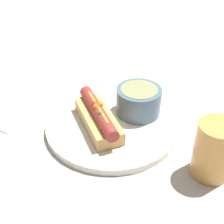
# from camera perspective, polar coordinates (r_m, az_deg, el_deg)

# --- Properties ---
(ground_plane) EXTENTS (4.00, 4.00, 0.00)m
(ground_plane) POSITION_cam_1_polar(r_m,az_deg,el_deg) (0.68, 0.00, -2.93)
(ground_plane) COLOR #BCB7AD
(dinner_plate) EXTENTS (0.28, 0.28, 0.01)m
(dinner_plate) POSITION_cam_1_polar(r_m,az_deg,el_deg) (0.67, 0.00, -2.44)
(dinner_plate) COLOR white
(dinner_plate) RESTS_ON ground_plane
(hot_dog) EXTENTS (0.17, 0.10, 0.06)m
(hot_dog) POSITION_cam_1_polar(r_m,az_deg,el_deg) (0.65, -2.54, -1.00)
(hot_dog) COLOR tan
(hot_dog) RESTS_ON dinner_plate
(soup_bowl) EXTENTS (0.10, 0.10, 0.06)m
(soup_bowl) POSITION_cam_1_polar(r_m,az_deg,el_deg) (0.68, 4.89, 2.21)
(soup_bowl) COLOR slate
(soup_bowl) RESTS_ON dinner_plate
(spoon) EXTENTS (0.13, 0.09, 0.01)m
(spoon) POSITION_cam_1_polar(r_m,az_deg,el_deg) (0.73, -4.51, 2.21)
(spoon) COLOR #B7B7BC
(spoon) RESTS_ON dinner_plate
(drinking_glass) EXTENTS (0.07, 0.07, 0.11)m
(drinking_glass) POSITION_cam_1_polar(r_m,az_deg,el_deg) (0.57, 18.14, -6.63)
(drinking_glass) COLOR #D8994C
(drinking_glass) RESTS_ON ground_plane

